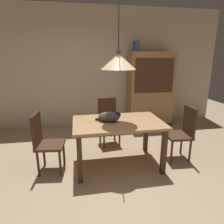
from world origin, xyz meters
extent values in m
plane|color=tan|center=(0.00, 0.00, 0.00)|extent=(10.00, 10.00, 0.00)
cube|color=beige|center=(0.00, 2.65, 1.45)|extent=(6.40, 0.10, 2.90)
cube|color=tan|center=(0.10, 0.50, 0.73)|extent=(1.40, 0.90, 0.04)
cube|color=#472D1E|center=(-0.52, 0.11, 0.35)|extent=(0.07, 0.07, 0.71)
cube|color=#472D1E|center=(0.72, 0.11, 0.35)|extent=(0.07, 0.07, 0.71)
cube|color=#472D1E|center=(-0.52, 0.89, 0.35)|extent=(0.07, 0.07, 0.71)
cube|color=#472D1E|center=(0.72, 0.89, 0.35)|extent=(0.07, 0.07, 0.71)
cube|color=#472D1E|center=(0.10, 1.30, 0.43)|extent=(0.44, 0.44, 0.04)
cube|color=#40291B|center=(0.08, 1.48, 0.69)|extent=(0.38, 0.08, 0.48)
cylinder|color=#472D1E|center=(-0.04, 1.12, 0.21)|extent=(0.04, 0.04, 0.41)
cylinder|color=#472D1E|center=(0.28, 1.16, 0.21)|extent=(0.04, 0.04, 0.41)
cylinder|color=#472D1E|center=(-0.08, 1.44, 0.21)|extent=(0.04, 0.04, 0.41)
cylinder|color=#472D1E|center=(0.24, 1.47, 0.21)|extent=(0.04, 0.04, 0.41)
cube|color=#472D1E|center=(-0.95, 0.50, 0.43)|extent=(0.44, 0.44, 0.04)
cube|color=#40291B|center=(-1.13, 0.52, 0.69)|extent=(0.08, 0.38, 0.48)
cylinder|color=#472D1E|center=(-0.81, 0.32, 0.21)|extent=(0.04, 0.04, 0.41)
cylinder|color=#472D1E|center=(-0.77, 0.64, 0.21)|extent=(0.04, 0.04, 0.41)
cylinder|color=#472D1E|center=(-1.13, 0.36, 0.21)|extent=(0.04, 0.04, 0.41)
cylinder|color=#472D1E|center=(-1.09, 0.67, 0.21)|extent=(0.04, 0.04, 0.41)
cube|color=#472D1E|center=(1.15, 0.50, 0.43)|extent=(0.43, 0.43, 0.04)
cube|color=#40291B|center=(1.33, 0.48, 0.69)|extent=(0.06, 0.38, 0.48)
cylinder|color=#472D1E|center=(1.00, 0.67, 0.21)|extent=(0.04, 0.04, 0.41)
cylinder|color=#472D1E|center=(0.98, 0.35, 0.21)|extent=(0.04, 0.04, 0.41)
cylinder|color=#472D1E|center=(1.32, 0.65, 0.21)|extent=(0.04, 0.04, 0.41)
cylinder|color=#472D1E|center=(1.30, 0.33, 0.21)|extent=(0.04, 0.04, 0.41)
ellipsoid|color=#4C4742|center=(-0.04, 0.52, 0.82)|extent=(0.40, 0.33, 0.15)
sphere|color=black|center=(0.09, 0.50, 0.85)|extent=(0.11, 0.11, 0.11)
cylinder|color=black|center=(-0.16, 0.58, 0.78)|extent=(0.18, 0.04, 0.04)
cone|color=beige|center=(0.10, 0.50, 1.66)|extent=(0.52, 0.52, 0.22)
cylinder|color=#513D23|center=(0.10, 0.50, 1.79)|extent=(0.08, 0.08, 0.04)
cylinder|color=black|center=(0.10, 0.50, 2.33)|extent=(0.01, 0.01, 1.04)
cube|color=#A87A4C|center=(1.32, 2.32, 0.93)|extent=(1.10, 0.44, 1.85)
cube|color=#472D1E|center=(1.32, 2.10, 1.29)|extent=(0.97, 0.01, 0.81)
cube|color=#472D1E|center=(1.32, 2.32, 0.04)|extent=(1.12, 0.45, 0.08)
cube|color=#384C93|center=(0.90, 2.32, 1.97)|extent=(0.06, 0.24, 0.24)
cube|color=#427A4C|center=(0.95, 2.32, 1.98)|extent=(0.03, 0.20, 0.26)
camera|label=1|loc=(-0.52, -2.36, 1.72)|focal=31.42mm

